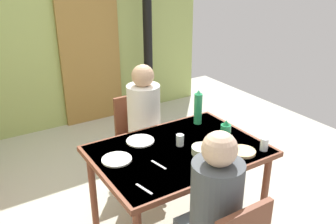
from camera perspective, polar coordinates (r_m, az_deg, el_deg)
name	(u,v)px	position (r m, az deg, el deg)	size (l,w,h in m)	color
ground_plane	(142,223)	(3.18, -4.07, -17.24)	(6.05, 6.05, 0.00)	beige
wall_back	(47,30)	(4.68, -18.65, 12.20)	(4.29, 0.10, 2.52)	#9FB160
door_wooden	(90,48)	(4.80, -12.30, 9.90)	(0.80, 0.05, 2.00)	olive
stove_pipe_column	(147,25)	(4.80, -3.29, 13.57)	(0.12, 0.12, 2.52)	black
dining_table	(179,158)	(2.76, 1.69, -7.28)	(1.27, 0.91, 0.74)	brown
chair_far_diner	(138,134)	(3.48, -4.71, -3.54)	(0.40, 0.40, 0.87)	brown
person_near_diner	(215,200)	(2.14, 7.42, -13.63)	(0.30, 0.37, 0.77)	#4D575D
person_far_diner	(145,112)	(3.25, -3.74, 0.01)	(0.30, 0.37, 0.77)	silver
water_bottle_green_near	(198,108)	(3.09, 4.80, 0.67)	(0.07, 0.07, 0.31)	#2A9D5C
water_bottle_green_far	(225,141)	(2.54, 9.02, -4.64)	(0.07, 0.07, 0.31)	#238450
serving_bowl_center	(203,150)	(2.66, 5.58, -6.05)	(0.17, 0.17, 0.06)	beige
dinner_plate_near_left	(140,141)	(2.83, -4.43, -4.59)	(0.22, 0.22, 0.01)	white
dinner_plate_near_right	(117,159)	(2.60, -8.15, -7.46)	(0.22, 0.22, 0.01)	white
drinking_glass_by_near_diner	(180,140)	(2.75, 1.91, -4.47)	(0.06, 0.06, 0.09)	silver
drinking_glass_by_far_diner	(264,144)	(2.78, 15.05, -4.99)	(0.06, 0.06, 0.10)	silver
bread_plate_sliced	(243,152)	(2.72, 11.80, -6.18)	(0.19, 0.19, 0.02)	#DBB77A
cutlery_knife_near	(144,189)	(2.29, -3.82, -12.11)	(0.15, 0.02, 0.00)	silver
cutlery_fork_near	(159,165)	(2.52, -1.49, -8.39)	(0.15, 0.02, 0.00)	silver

